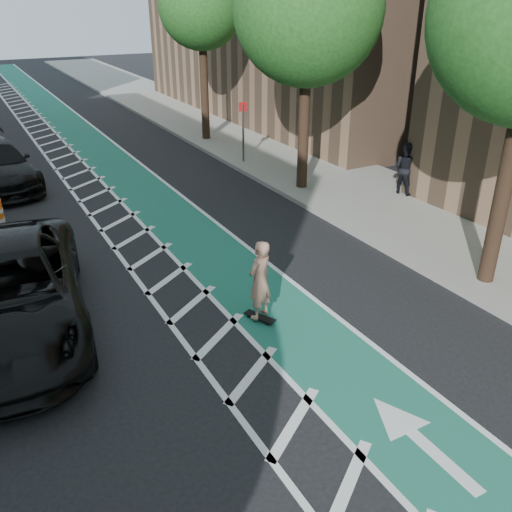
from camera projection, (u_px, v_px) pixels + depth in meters
ground at (174, 402)px, 9.08m from camera, size 120.00×120.00×0.00m
bike_lane at (150, 198)px, 18.28m from camera, size 2.00×90.00×0.01m
buffer_strip at (106, 205)px, 17.63m from camera, size 1.40×90.00×0.01m
sidewalk_right at (311, 169)px, 21.07m from camera, size 5.00×90.00×0.15m
curb_right at (255, 178)px, 20.00m from camera, size 0.12×90.00×0.16m
tree_r_c at (312, 10)px, 16.33m from camera, size 4.20×4.20×7.90m
tree_r_d at (204, 6)px, 22.65m from camera, size 4.20×4.20×7.90m
sign_post at (243, 131)px, 21.27m from camera, size 0.35×0.08×2.47m
skateboard at (260, 317)px, 11.34m from camera, size 0.47×0.73×0.10m
skateboarder at (260, 280)px, 10.97m from camera, size 0.74×0.63×1.71m
suv_near at (5, 293)px, 10.63m from camera, size 3.80×6.75×1.78m
pedestrian at (406, 168)px, 17.91m from camera, size 0.83×0.97×1.73m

